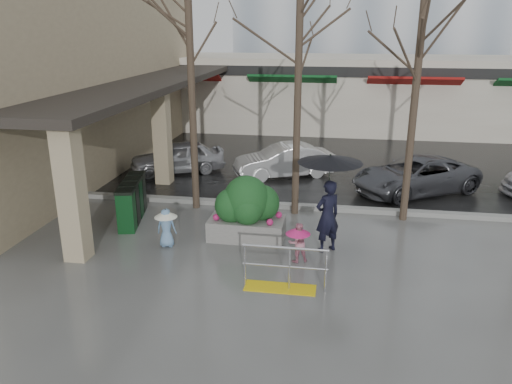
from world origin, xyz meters
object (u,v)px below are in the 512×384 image
(child_pink, at_px, (298,239))
(handrail, at_px, (283,273))
(tree_west, at_px, (190,44))
(woman, at_px, (329,192))
(tree_mideast, at_px, (419,54))
(planter, at_px, (247,209))
(news_boxes, at_px, (132,201))
(car_c, at_px, (415,175))
(tree_midwest, at_px, (299,39))
(car_a, at_px, (178,157))
(child_blue, at_px, (166,224))
(car_b, at_px, (284,161))

(child_pink, bearing_deg, handrail, 57.46)
(tree_west, bearing_deg, woman, -31.57)
(tree_mideast, distance_m, planter, 6.35)
(planter, distance_m, news_boxes, 3.74)
(car_c, bearing_deg, woman, -60.01)
(tree_midwest, relative_size, child_pink, 6.85)
(woman, xyz_separation_m, planter, (-2.18, 0.44, -0.76))
(tree_west, height_order, tree_mideast, tree_west)
(tree_midwest, height_order, car_a, tree_midwest)
(child_pink, bearing_deg, woman, -156.17)
(tree_west, height_order, car_c, tree_west)
(tree_midwest, bearing_deg, child_blue, -135.96)
(tree_west, height_order, car_a, tree_west)
(car_a, bearing_deg, tree_west, -0.35)
(child_pink, xyz_separation_m, planter, (-1.49, 1.21, 0.27))
(planter, bearing_deg, car_b, 86.85)
(handrail, relative_size, tree_midwest, 0.27)
(news_boxes, bearing_deg, car_c, 13.38)
(news_boxes, bearing_deg, tree_midwest, 4.39)
(handrail, bearing_deg, news_boxes, 145.37)
(child_blue, distance_m, car_a, 7.15)
(child_blue, bearing_deg, handrail, 147.64)
(child_pink, bearing_deg, tree_midwest, -108.05)
(tree_midwest, distance_m, car_c, 6.66)
(tree_midwest, xyz_separation_m, child_blue, (-3.14, -3.04, -4.60))
(handrail, height_order, car_a, car_a)
(car_a, bearing_deg, tree_midwest, 26.70)
(planter, bearing_deg, tree_west, 133.71)
(car_b, relative_size, car_c, 0.84)
(tree_mideast, relative_size, planter, 3.14)
(tree_midwest, bearing_deg, planter, -117.43)
(tree_mideast, xyz_separation_m, planter, (-4.43, -2.17, -4.00))
(tree_west, distance_m, child_pink, 6.66)
(news_boxes, xyz_separation_m, car_c, (8.74, 4.13, 0.01))
(news_boxes, bearing_deg, planter, -23.90)
(car_a, bearing_deg, car_b, 65.56)
(tree_midwest, relative_size, car_b, 1.83)
(tree_mideast, xyz_separation_m, child_blue, (-6.44, -3.04, -4.23))
(woman, bearing_deg, car_c, -154.24)
(handrail, bearing_deg, car_a, 121.03)
(child_blue, xyz_separation_m, car_a, (-1.91, 6.89, -0.00))
(car_a, bearing_deg, woman, 17.39)
(handrail, bearing_deg, woman, 67.75)
(tree_mideast, height_order, car_a, tree_mideast)
(tree_midwest, xyz_separation_m, news_boxes, (-4.77, -1.39, -4.61))
(tree_mideast, relative_size, car_a, 1.76)
(handrail, distance_m, car_c, 8.44)
(tree_west, xyz_separation_m, tree_mideast, (6.50, 0.00, -0.22))
(child_pink, distance_m, car_b, 7.43)
(woman, relative_size, car_a, 0.70)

